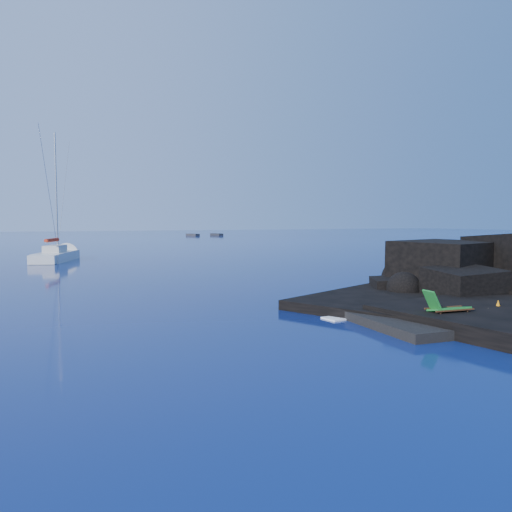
{
  "coord_description": "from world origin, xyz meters",
  "views": [
    {
      "loc": [
        -11.96,
        -14.12,
        4.07
      ],
      "look_at": [
        1.29,
        12.33,
        2.0
      ],
      "focal_mm": 35.0,
      "sensor_mm": 36.0,
      "label": 1
    }
  ],
  "objects_px": {
    "deck_chair": "(449,303)",
    "distant_boat_a": "(193,236)",
    "marker_cone": "(498,306)",
    "sailboat": "(57,261)",
    "distant_boat_b": "(217,236)",
    "sunbather": "(484,312)"
  },
  "relations": [
    {
      "from": "deck_chair",
      "to": "distant_boat_a",
      "type": "xyz_separation_m",
      "value": [
        31.27,
        118.11,
        -0.97
      ]
    },
    {
      "from": "marker_cone",
      "to": "deck_chair",
      "type": "bearing_deg",
      "value": -179.65
    },
    {
      "from": "sailboat",
      "to": "distant_boat_b",
      "type": "xyz_separation_m",
      "value": [
        48.64,
        76.17,
        0.0
      ]
    },
    {
      "from": "distant_boat_b",
      "to": "sailboat",
      "type": "bearing_deg",
      "value": -133.99
    },
    {
      "from": "deck_chair",
      "to": "distant_boat_a",
      "type": "distance_m",
      "value": 122.18
    },
    {
      "from": "sailboat",
      "to": "deck_chair",
      "type": "height_order",
      "value": "sailboat"
    },
    {
      "from": "sailboat",
      "to": "distant_boat_b",
      "type": "bearing_deg",
      "value": 78.16
    },
    {
      "from": "distant_boat_a",
      "to": "deck_chair",
      "type": "bearing_deg",
      "value": -121.87
    },
    {
      "from": "marker_cone",
      "to": "sailboat",
      "type": "bearing_deg",
      "value": 107.81
    },
    {
      "from": "distant_boat_b",
      "to": "marker_cone",
      "type": "bearing_deg",
      "value": -118.18
    },
    {
      "from": "sailboat",
      "to": "marker_cone",
      "type": "bearing_deg",
      "value": -51.47
    },
    {
      "from": "deck_chair",
      "to": "distant_boat_b",
      "type": "xyz_separation_m",
      "value": [
        38.15,
        117.48,
        -0.97
      ]
    },
    {
      "from": "sunbather",
      "to": "distant_boat_a",
      "type": "relative_size",
      "value": 0.37
    },
    {
      "from": "sailboat",
      "to": "distant_boat_b",
      "type": "distance_m",
      "value": 90.37
    },
    {
      "from": "deck_chair",
      "to": "distant_boat_b",
      "type": "distance_m",
      "value": 123.53
    },
    {
      "from": "sailboat",
      "to": "distant_boat_a",
      "type": "relative_size",
      "value": 2.89
    },
    {
      "from": "sailboat",
      "to": "marker_cone",
      "type": "relative_size",
      "value": 25.16
    },
    {
      "from": "sunbather",
      "to": "deck_chair",
      "type": "bearing_deg",
      "value": 148.08
    },
    {
      "from": "sunbather",
      "to": "distant_boat_a",
      "type": "xyz_separation_m",
      "value": [
        29.74,
        118.44,
        -0.52
      ]
    },
    {
      "from": "sailboat",
      "to": "deck_chair",
      "type": "bearing_deg",
      "value": -55.05
    },
    {
      "from": "distant_boat_a",
      "to": "distant_boat_b",
      "type": "height_order",
      "value": "distant_boat_b"
    },
    {
      "from": "deck_chair",
      "to": "marker_cone",
      "type": "distance_m",
      "value": 2.81
    }
  ]
}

